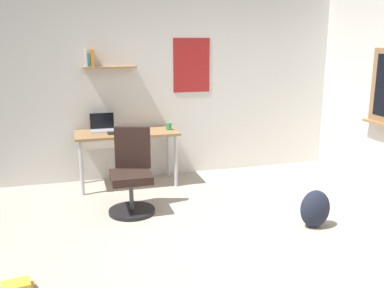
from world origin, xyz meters
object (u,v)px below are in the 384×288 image
at_px(desk, 127,138).
at_px(coffee_mug, 169,126).
at_px(computer_mouse, 144,131).
at_px(book_stack_on_floor, 17,288).
at_px(office_chair, 132,177).
at_px(backpack, 315,209).
at_px(keyboard, 122,132).
at_px(laptop, 103,127).

relative_size(desk, coffee_mug, 14.36).
xyz_separation_m(computer_mouse, book_stack_on_floor, (-1.37, -2.25, -0.70)).
relative_size(office_chair, book_stack_on_floor, 3.85).
bearing_deg(computer_mouse, backpack, -50.35).
bearing_deg(book_stack_on_floor, office_chair, 52.32).
height_order(keyboard, backpack, keyboard).
relative_size(office_chair, computer_mouse, 9.13).
xyz_separation_m(laptop, book_stack_on_floor, (-0.86, -2.46, -0.74)).
bearing_deg(book_stack_on_floor, desk, 63.41).
bearing_deg(office_chair, keyboard, 89.61).
height_order(keyboard, book_stack_on_floor, keyboard).
height_order(office_chair, laptop, laptop).
bearing_deg(book_stack_on_floor, backpack, 9.22).
bearing_deg(office_chair, desk, 85.49).
bearing_deg(computer_mouse, book_stack_on_floor, -121.47).
relative_size(desk, computer_mouse, 12.70).
height_order(laptop, keyboard, laptop).
bearing_deg(laptop, desk, -25.55).
xyz_separation_m(keyboard, book_stack_on_floor, (-1.09, -2.25, -0.69)).
bearing_deg(laptop, coffee_mug, -10.91).
xyz_separation_m(desk, keyboard, (-0.07, -0.07, 0.09)).
distance_m(office_chair, computer_mouse, 0.95).
height_order(laptop, book_stack_on_floor, laptop).
bearing_deg(computer_mouse, office_chair, -108.87).
bearing_deg(keyboard, backpack, -45.41).
relative_size(computer_mouse, backpack, 0.26).
xyz_separation_m(desk, backpack, (1.69, -1.86, -0.45)).
distance_m(computer_mouse, coffee_mug, 0.35).
relative_size(keyboard, book_stack_on_floor, 1.50).
distance_m(office_chair, book_stack_on_floor, 1.82).
bearing_deg(desk, computer_mouse, -18.89).
distance_m(desk, book_stack_on_floor, 2.66).
xyz_separation_m(keyboard, computer_mouse, (0.28, 0.00, 0.01)).
height_order(desk, coffee_mug, coffee_mug).
bearing_deg(coffee_mug, laptop, 169.09).
xyz_separation_m(desk, coffee_mug, (0.56, -0.02, 0.13)).
height_order(laptop, computer_mouse, laptop).
height_order(keyboard, coffee_mug, coffee_mug).
xyz_separation_m(keyboard, backpack, (1.76, -1.78, -0.54)).
bearing_deg(laptop, keyboard, -42.97).
height_order(coffee_mug, book_stack_on_floor, coffee_mug).
distance_m(laptop, computer_mouse, 0.56).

